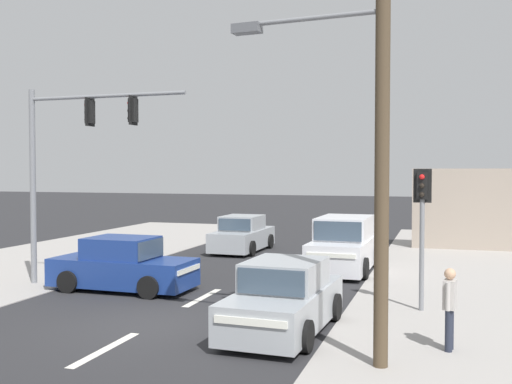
% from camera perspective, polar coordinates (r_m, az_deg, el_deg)
% --- Properties ---
extents(ground_plane, '(140.00, 140.00, 0.00)m').
position_cam_1_polar(ground_plane, '(14.19, -9.84, -12.32)').
color(ground_plane, '#28282B').
extents(lane_dash_near, '(0.20, 2.40, 0.01)m').
position_cam_1_polar(lane_dash_near, '(12.51, -14.16, -14.31)').
color(lane_dash_near, silver).
rests_on(lane_dash_near, ground).
extents(lane_dash_mid, '(0.20, 2.40, 0.01)m').
position_cam_1_polar(lane_dash_mid, '(16.85, -5.10, -9.98)').
color(lane_dash_mid, silver).
rests_on(lane_dash_mid, ground).
extents(lane_dash_far, '(0.20, 2.40, 0.01)m').
position_cam_1_polar(lane_dash_far, '(21.47, 0.04, -7.35)').
color(lane_dash_far, silver).
rests_on(lane_dash_far, ground).
extents(utility_pole_foreground_right, '(3.78, 0.55, 8.76)m').
position_cam_1_polar(utility_pole_foreground_right, '(10.87, 11.18, 8.43)').
color(utility_pole_foreground_right, '#4C3D2B').
rests_on(utility_pole_foreground_right, ground).
extents(traffic_signal_mast, '(5.29, 0.48, 6.00)m').
position_cam_1_polar(traffic_signal_mast, '(18.94, -17.47, 3.88)').
color(traffic_signal_mast, slate).
rests_on(traffic_signal_mast, ground).
extents(pedestal_signal_right_kerb, '(0.44, 0.30, 3.56)m').
position_cam_1_polar(pedestal_signal_right_kerb, '(15.42, 15.54, -2.11)').
color(pedestal_signal_right_kerb, slate).
rests_on(pedestal_signal_right_kerb, ground).
extents(suv_oncoming_near, '(2.13, 4.57, 1.90)m').
position_cam_1_polar(suv_oncoming_near, '(21.17, 8.38, -5.10)').
color(suv_oncoming_near, silver).
rests_on(suv_oncoming_near, ground).
extents(sedan_oncoming_mid, '(4.27, 1.95, 1.56)m').
position_cam_1_polar(sedan_oncoming_mid, '(18.12, -12.57, -6.92)').
color(sedan_oncoming_mid, navy).
rests_on(sedan_oncoming_mid, ground).
extents(sedan_receding_far, '(2.04, 4.31, 1.56)m').
position_cam_1_polar(sedan_receding_far, '(13.26, 2.71, -10.19)').
color(sedan_receding_far, '#A3A8AD').
rests_on(sedan_receding_far, ground).
extents(sedan_kerbside_parked, '(1.93, 4.26, 1.56)m').
position_cam_1_polar(sedan_kerbside_parked, '(26.04, -1.30, -4.13)').
color(sedan_kerbside_parked, '#A3A8AD').
rests_on(sedan_kerbside_parked, ground).
extents(pedestrian_at_kerb, '(0.27, 0.55, 1.63)m').
position_cam_1_polar(pedestrian_at_kerb, '(12.37, 17.96, -10.14)').
color(pedestrian_at_kerb, '#232838').
rests_on(pedestrian_at_kerb, ground).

